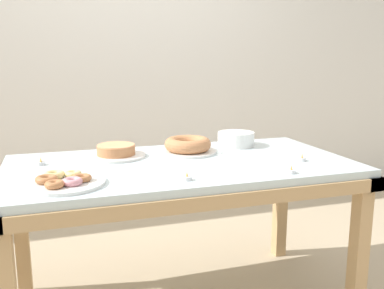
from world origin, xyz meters
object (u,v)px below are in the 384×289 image
(tealight_near_front, at_px, (302,159))
(tealight_centre, at_px, (187,178))
(pastry_platter, at_px, (64,181))
(cake_golden_bundt, at_px, (188,146))
(tealight_near_cakes, at_px, (41,163))
(plate_stack, at_px, (236,139))
(tealight_left_edge, at_px, (291,171))
(cake_chocolate_round, at_px, (116,152))

(tealight_near_front, bearing_deg, tealight_centre, -166.96)
(pastry_platter, bearing_deg, cake_golden_bundt, 32.32)
(pastry_platter, height_order, tealight_near_cakes, pastry_platter)
(pastry_platter, height_order, tealight_near_front, pastry_platter)
(tealight_near_front, bearing_deg, pastry_platter, -176.95)
(plate_stack, xyz_separation_m, tealight_centre, (-0.48, -0.58, -0.03))
(tealight_centre, bearing_deg, tealight_near_cakes, 141.95)
(pastry_platter, height_order, plate_stack, plate_stack)
(cake_golden_bundt, relative_size, plate_stack, 1.46)
(tealight_near_front, relative_size, tealight_left_edge, 1.00)
(tealight_near_front, bearing_deg, cake_golden_bundt, 143.97)
(tealight_centre, height_order, tealight_near_front, same)
(plate_stack, distance_m, tealight_centre, 0.75)
(pastry_platter, bearing_deg, tealight_near_cakes, 104.49)
(cake_golden_bundt, height_order, tealight_near_front, cake_golden_bundt)
(plate_stack, bearing_deg, cake_chocolate_round, -174.38)
(tealight_centre, bearing_deg, tealight_left_edge, -4.67)
(cake_golden_bundt, bearing_deg, tealight_near_front, -36.03)
(tealight_near_cakes, bearing_deg, tealight_near_front, -14.17)
(cake_golden_bundt, xyz_separation_m, plate_stack, (0.32, 0.09, 0.00))
(cake_golden_bundt, xyz_separation_m, tealight_near_front, (0.48, -0.35, -0.03))
(tealight_centre, height_order, tealight_left_edge, same)
(plate_stack, relative_size, tealight_left_edge, 5.25)
(tealight_near_cakes, bearing_deg, pastry_platter, -75.51)
(cake_chocolate_round, xyz_separation_m, tealight_centre, (0.22, -0.52, -0.02))
(plate_stack, height_order, tealight_centre, plate_stack)
(plate_stack, bearing_deg, tealight_near_front, -69.69)
(cake_golden_bundt, xyz_separation_m, tealight_left_edge, (0.31, -0.53, -0.03))
(cake_chocolate_round, height_order, cake_golden_bundt, cake_golden_bundt)
(cake_chocolate_round, bearing_deg, cake_golden_bundt, -3.03)
(pastry_platter, bearing_deg, plate_stack, 27.29)
(cake_golden_bundt, bearing_deg, tealight_left_edge, -59.97)
(pastry_platter, distance_m, tealight_near_front, 1.12)
(pastry_platter, relative_size, tealight_near_front, 7.95)
(pastry_platter, bearing_deg, tealight_left_edge, -7.52)
(plate_stack, height_order, tealight_left_edge, plate_stack)
(tealight_centre, distance_m, tealight_left_edge, 0.47)
(cake_golden_bundt, distance_m, tealight_centre, 0.52)
(pastry_platter, bearing_deg, tealight_near_front, 3.05)
(plate_stack, height_order, tealight_near_cakes, plate_stack)
(tealight_left_edge, bearing_deg, tealight_near_cakes, 154.80)
(plate_stack, bearing_deg, tealight_centre, -129.15)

